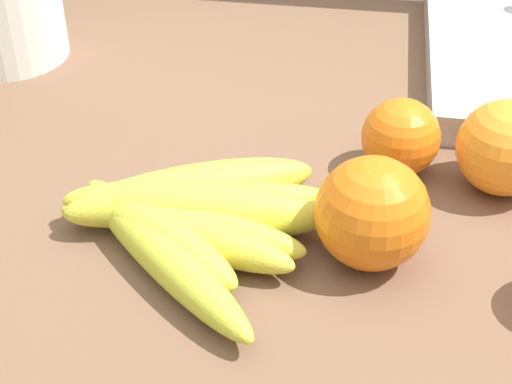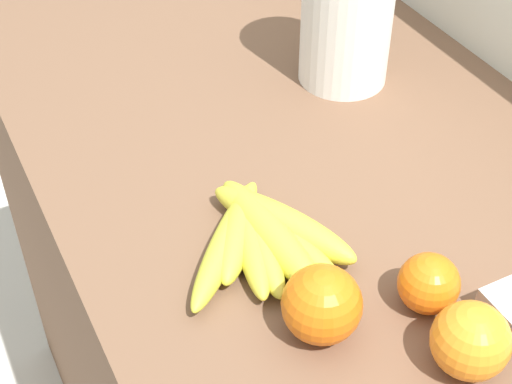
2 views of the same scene
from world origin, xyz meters
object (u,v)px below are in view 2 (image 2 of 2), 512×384
(orange_front, at_px, (471,341))
(orange_far_right, at_px, (429,283))
(paper_towel_roll, at_px, (348,2))
(banana_bunch, at_px, (260,234))
(orange_center, at_px, (322,304))

(orange_front, bearing_deg, orange_far_right, 171.39)
(orange_front, relative_size, paper_towel_roll, 0.29)
(banana_bunch, relative_size, orange_center, 2.63)
(orange_center, relative_size, paper_towel_roll, 0.30)
(banana_bunch, bearing_deg, paper_towel_roll, 133.96)
(banana_bunch, xyz_separation_m, orange_front, (0.24, 0.10, 0.02))
(orange_front, bearing_deg, orange_center, -134.03)
(banana_bunch, height_order, orange_far_right, orange_far_right)
(orange_front, bearing_deg, paper_towel_roll, 161.64)
(orange_front, relative_size, orange_center, 0.95)
(banana_bunch, bearing_deg, orange_far_right, 36.41)
(orange_front, distance_m, paper_towel_roll, 0.53)
(banana_bunch, bearing_deg, orange_front, 23.41)
(banana_bunch, distance_m, orange_front, 0.26)
(orange_front, height_order, orange_center, orange_center)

